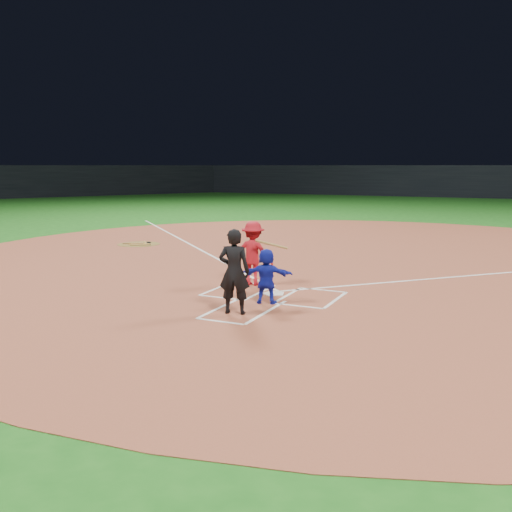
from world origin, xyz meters
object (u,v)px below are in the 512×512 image
at_px(batter_at_plate, 253,253).
at_px(catcher, 266,276).
at_px(home_plate, 274,294).
at_px(umpire, 234,271).
at_px(on_deck_circle, 139,244).

bearing_deg(batter_at_plate, catcher, -56.56).
xyz_separation_m(home_plate, umpire, (-0.03, -2.09, 0.91)).
bearing_deg(on_deck_circle, umpire, -43.90).
relative_size(home_plate, catcher, 0.47).
xyz_separation_m(umpire, batter_at_plate, (-0.90, 2.88, -0.07)).
height_order(home_plate, on_deck_circle, home_plate).
distance_m(catcher, batter_at_plate, 2.09).
height_order(umpire, batter_at_plate, umpire).
relative_size(catcher, umpire, 0.70).
distance_m(umpire, batter_at_plate, 3.01).
relative_size(catcher, batter_at_plate, 0.76).
relative_size(umpire, batter_at_plate, 1.08).
bearing_deg(batter_at_plate, on_deck_circle, 145.18).
bearing_deg(catcher, on_deck_circle, -52.17).
distance_m(on_deck_circle, umpire, 11.75).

